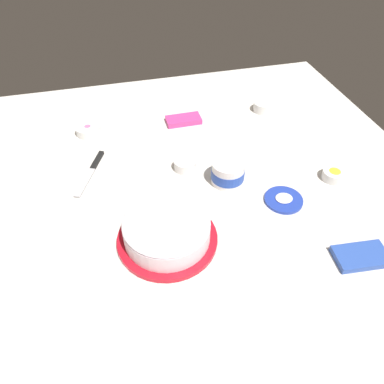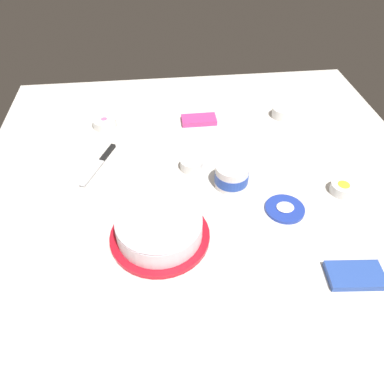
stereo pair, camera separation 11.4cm
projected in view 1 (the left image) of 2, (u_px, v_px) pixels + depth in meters
ground_plane at (203, 182)px, 1.23m from camera, size 1.54×1.54×0.00m
frosted_cake at (167, 231)px, 1.02m from camera, size 0.29×0.29×0.09m
frosting_tub at (228, 172)px, 1.21m from camera, size 0.11×0.11×0.08m
frosting_tub_lid at (284, 200)px, 1.16m from camera, size 0.12×0.12×0.02m
spreading_knife at (92, 169)px, 1.27m from camera, size 0.11×0.22×0.01m
sprinkle_bowl_pink at (88, 130)px, 1.43m from camera, size 0.09×0.09×0.03m
sprinkle_bowl_rainbow at (263, 106)px, 1.55m from camera, size 0.08×0.08×0.04m
sprinkle_bowl_yellow at (334, 174)px, 1.23m from camera, size 0.08×0.08×0.04m
sprinkle_bowl_green at (185, 164)px, 1.27m from camera, size 0.08×0.08×0.04m
candy_box_lower at (184, 120)px, 1.49m from camera, size 0.14×0.07×0.02m
candy_box_upper at (361, 256)px, 1.00m from camera, size 0.15×0.10×0.02m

